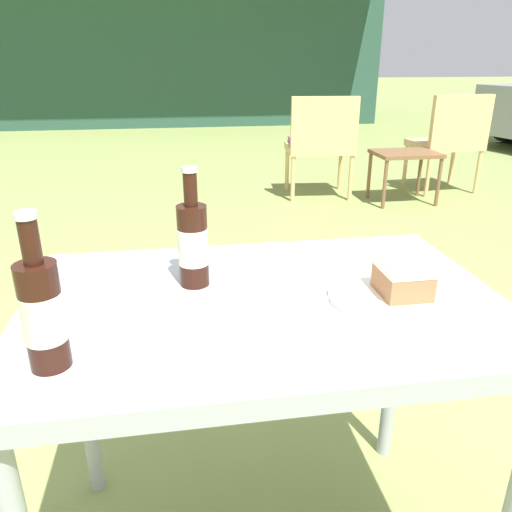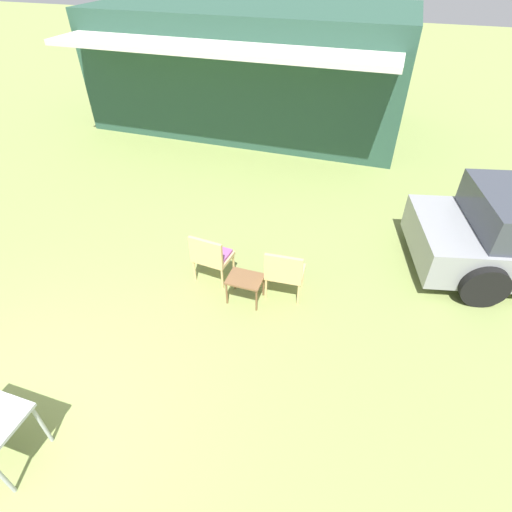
# 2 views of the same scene
# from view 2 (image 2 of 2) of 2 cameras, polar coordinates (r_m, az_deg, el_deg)

# --- Properties ---
(ground_plane) EXTENTS (60.00, 60.00, 0.00)m
(ground_plane) POSITION_cam_2_polar(r_m,az_deg,el_deg) (5.53, -32.51, -22.45)
(ground_plane) COLOR olive
(cabin_building) EXTENTS (8.23, 5.30, 3.00)m
(cabin_building) POSITION_cam_2_polar(r_m,az_deg,el_deg) (12.25, -0.39, 25.42)
(cabin_building) COLOR #284C3D
(cabin_building) RESTS_ON ground_plane
(wicker_chair_cushioned) EXTENTS (0.59, 0.50, 0.86)m
(wicker_chair_cushioned) POSITION_cam_2_polar(r_m,az_deg,el_deg) (6.21, -6.43, 0.16)
(wicker_chair_cushioned) COLOR tan
(wicker_chair_cushioned) RESTS_ON ground_plane
(wicker_chair_plain) EXTENTS (0.58, 0.49, 0.86)m
(wicker_chair_plain) POSITION_cam_2_polar(r_m,az_deg,el_deg) (5.88, 4.08, -2.17)
(wicker_chair_plain) COLOR tan
(wicker_chair_plain) RESTS_ON ground_plane
(garden_side_table) EXTENTS (0.52, 0.39, 0.43)m
(garden_side_table) POSITION_cam_2_polar(r_m,az_deg,el_deg) (5.90, -1.57, -3.59)
(garden_side_table) COLOR brown
(garden_side_table) RESTS_ON ground_plane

